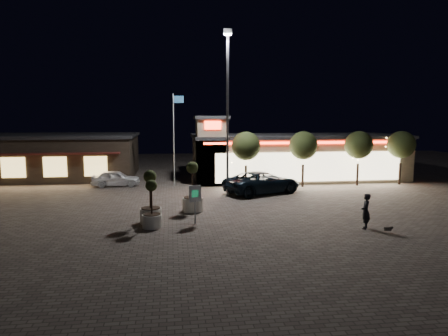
{
  "coord_description": "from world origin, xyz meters",
  "views": [
    {
      "loc": [
        -2.28,
        -21.9,
        5.92
      ],
      "look_at": [
        1.46,
        6.0,
        2.38
      ],
      "focal_mm": 32.0,
      "sensor_mm": 36.0,
      "label": 1
    }
  ],
  "objects": [
    {
      "name": "planter_left",
      "position": [
        -3.46,
        0.57,
        0.93
      ],
      "size": [
        1.23,
        1.23,
        3.03
      ],
      "color": "silver",
      "rests_on": "ground"
    },
    {
      "name": "planter_right",
      "position": [
        -0.95,
        3.1,
        0.98
      ],
      "size": [
        1.3,
        1.3,
        3.19
      ],
      "color": "silver",
      "rests_on": "ground"
    },
    {
      "name": "string_tree_a",
      "position": [
        4.0,
        11.0,
        3.56
      ],
      "size": [
        2.42,
        2.42,
        4.79
      ],
      "color": "#332319",
      "rests_on": "ground"
    },
    {
      "name": "string_tree_c",
      "position": [
        14.0,
        11.0,
        3.56
      ],
      "size": [
        2.42,
        2.42,
        4.79
      ],
      "color": "#332319",
      "rests_on": "ground"
    },
    {
      "name": "ground",
      "position": [
        0.0,
        0.0,
        0.0
      ],
      "size": [
        90.0,
        90.0,
        0.0
      ],
      "primitive_type": "plane",
      "color": "#665B53",
      "rests_on": "ground"
    },
    {
      "name": "white_sedan",
      "position": [
        -7.07,
        13.38,
        0.7
      ],
      "size": [
        4.17,
        1.79,
        1.4
      ],
      "primitive_type": "imported",
      "rotation": [
        0.0,
        0.0,
        1.6
      ],
      "color": "white",
      "rests_on": "ground"
    },
    {
      "name": "flagpole",
      "position": [
        -1.9,
        13.0,
        4.74
      ],
      "size": [
        0.95,
        0.1,
        8.0
      ],
      "color": "white",
      "rests_on": "ground"
    },
    {
      "name": "dog",
      "position": [
        8.86,
        -3.15,
        0.24
      ],
      "size": [
        0.46,
        0.18,
        0.25
      ],
      "color": "#59514C",
      "rests_on": "ground"
    },
    {
      "name": "floodlight_pole",
      "position": [
        2.0,
        8.0,
        7.02
      ],
      "size": [
        0.6,
        0.4,
        12.38
      ],
      "color": "gray",
      "rests_on": "ground"
    },
    {
      "name": "restaurant_building",
      "position": [
        -14.0,
        19.97,
        2.16
      ],
      "size": [
        16.4,
        11.0,
        4.3
      ],
      "color": "#382D23",
      "rests_on": "ground"
    },
    {
      "name": "pickup_truck",
      "position": [
        4.87,
        8.49,
        0.87
      ],
      "size": [
        6.9,
        5.09,
        1.74
      ],
      "primitive_type": "imported",
      "rotation": [
        0.0,
        0.0,
        1.97
      ],
      "color": "black",
      "rests_on": "ground"
    },
    {
      "name": "retail_building",
      "position": [
        9.51,
        15.82,
        2.21
      ],
      "size": [
        20.4,
        8.4,
        6.1
      ],
      "color": "tan",
      "rests_on": "ground"
    },
    {
      "name": "string_tree_d",
      "position": [
        18.0,
        11.0,
        3.56
      ],
      "size": [
        2.42,
        2.42,
        4.79
      ],
      "color": "#332319",
      "rests_on": "ground"
    },
    {
      "name": "string_tree_b",
      "position": [
        9.0,
        11.0,
        3.56
      ],
      "size": [
        2.42,
        2.42,
        4.79
      ],
      "color": "#332319",
      "rests_on": "ground"
    },
    {
      "name": "planter_mid",
      "position": [
        -3.35,
        -0.44,
        0.81
      ],
      "size": [
        1.07,
        1.07,
        2.62
      ],
      "color": "silver",
      "rests_on": "ground"
    },
    {
      "name": "pedestrian",
      "position": [
        8.03,
        -2.2,
        0.96
      ],
      "size": [
        0.75,
        0.83,
        1.91
      ],
      "primitive_type": "imported",
      "rotation": [
        0.0,
        0.0,
        -2.11
      ],
      "color": "black",
      "rests_on": "ground"
    },
    {
      "name": "valet_sign",
      "position": [
        -0.97,
        0.1,
        1.52
      ],
      "size": [
        0.7,
        0.3,
        2.18
      ],
      "color": "gray",
      "rests_on": "ground"
    }
  ]
}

